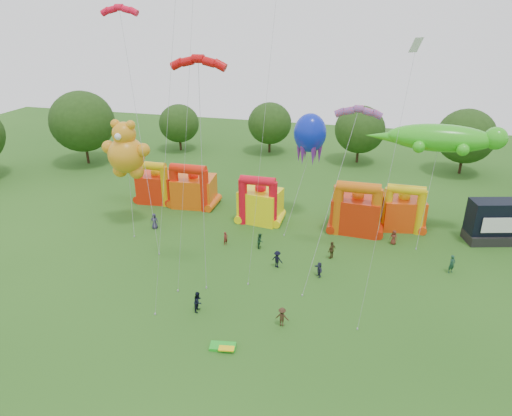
% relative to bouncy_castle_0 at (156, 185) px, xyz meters
% --- Properties ---
extents(ground, '(160.00, 160.00, 0.00)m').
position_rel_bouncy_castle_0_xyz_m(ground, '(17.62, -29.68, -2.28)').
color(ground, '#214E16').
rests_on(ground, ground).
extents(tree_ring, '(120.15, 122.22, 12.07)m').
position_rel_bouncy_castle_0_xyz_m(tree_ring, '(16.48, -29.08, 3.98)').
color(tree_ring, '#352314').
rests_on(tree_ring, ground).
extents(bouncy_castle_0, '(5.00, 4.16, 5.96)m').
position_rel_bouncy_castle_0_xyz_m(bouncy_castle_0, '(0.00, 0.00, 0.00)').
color(bouncy_castle_0, red).
rests_on(bouncy_castle_0, ground).
extents(bouncy_castle_1, '(5.68, 4.73, 6.11)m').
position_rel_bouncy_castle_0_xyz_m(bouncy_castle_1, '(5.35, -0.07, 0.04)').
color(bouncy_castle_1, '#E6570C').
rests_on(bouncy_castle_1, ground).
extents(bouncy_castle_2, '(5.27, 4.48, 6.23)m').
position_rel_bouncy_castle_0_xyz_m(bouncy_castle_2, '(15.07, -2.57, 0.10)').
color(bouncy_castle_2, '#FFE90D').
rests_on(bouncy_castle_2, ground).
extents(bouncy_castle_3, '(5.76, 4.75, 6.54)m').
position_rel_bouncy_castle_0_xyz_m(bouncy_castle_3, '(26.60, -2.28, 0.20)').
color(bouncy_castle_3, red).
rests_on(bouncy_castle_3, ground).
extents(bouncy_castle_4, '(5.32, 4.56, 5.84)m').
position_rel_bouncy_castle_0_xyz_m(bouncy_castle_4, '(31.85, -0.09, -0.04)').
color(bouncy_castle_4, '#E9400C').
rests_on(bouncy_castle_4, ground).
extents(stage_trailer, '(8.02, 4.77, 4.92)m').
position_rel_bouncy_castle_0_xyz_m(stage_trailer, '(42.49, -0.86, 0.09)').
color(stage_trailer, black).
rests_on(stage_trailer, ground).
extents(teddy_bear_kite, '(5.92, 5.40, 12.91)m').
position_rel_bouncy_castle_0_xyz_m(teddy_bear_kite, '(0.66, -7.66, 5.25)').
color(teddy_bear_kite, orange).
rests_on(teddy_bear_kite, ground).
extents(gecko_kite, '(14.73, 8.01, 12.80)m').
position_rel_bouncy_castle_0_xyz_m(gecko_kite, '(34.44, -0.83, 6.68)').
color(gecko_kite, green).
rests_on(gecko_kite, ground).
extents(octopus_kite, '(3.84, 8.20, 13.10)m').
position_rel_bouncy_castle_0_xyz_m(octopus_kite, '(19.93, -1.19, 4.66)').
color(octopus_kite, '#0C20BB').
rests_on(octopus_kite, ground).
extents(parafoil_kites, '(30.02, 13.92, 25.23)m').
position_rel_bouncy_castle_0_xyz_m(parafoil_kites, '(8.80, -10.14, 8.83)').
color(parafoil_kites, red).
rests_on(parafoil_kites, ground).
extents(diamond_kites, '(19.59, 13.13, 37.77)m').
position_rel_bouncy_castle_0_xyz_m(diamond_kites, '(16.87, -16.71, 13.84)').
color(diamond_kites, red).
rests_on(diamond_kites, ground).
extents(folded_kite_bundle, '(2.14, 1.35, 0.31)m').
position_rel_bouncy_castle_0_xyz_m(folded_kite_bundle, '(17.95, -25.64, -2.14)').
color(folded_kite_bundle, green).
rests_on(folded_kite_bundle, ground).
extents(spectator_0, '(1.09, 0.89, 1.93)m').
position_rel_bouncy_castle_0_xyz_m(spectator_0, '(3.43, -7.79, -1.31)').
color(spectator_0, '#2D2A46').
rests_on(spectator_0, ground).
extents(spectator_1, '(0.61, 0.68, 1.56)m').
position_rel_bouncy_castle_0_xyz_m(spectator_1, '(12.90, -9.53, -1.50)').
color(spectator_1, maroon).
rests_on(spectator_1, ground).
extents(spectator_2, '(0.70, 0.88, 1.73)m').
position_rel_bouncy_castle_0_xyz_m(spectator_2, '(16.78, -9.24, -1.41)').
color(spectator_2, '#163820').
rests_on(spectator_2, ground).
extents(spectator_3, '(1.34, 1.04, 1.83)m').
position_rel_bouncy_castle_0_xyz_m(spectator_3, '(19.45, -12.76, -1.36)').
color(spectator_3, black).
rests_on(spectator_3, ground).
extents(spectator_4, '(1.00, 1.22, 1.94)m').
position_rel_bouncy_castle_0_xyz_m(spectator_4, '(24.60, -9.56, -1.30)').
color(spectator_4, '#48391C').
rests_on(spectator_4, ground).
extents(spectator_5, '(1.17, 1.46, 1.56)m').
position_rel_bouncy_castle_0_xyz_m(spectator_5, '(23.78, -13.44, -1.50)').
color(spectator_5, '#262840').
rests_on(spectator_5, ground).
extents(spectator_6, '(0.96, 0.82, 1.67)m').
position_rel_bouncy_castle_0_xyz_m(spectator_6, '(30.93, -4.68, -1.44)').
color(spectator_6, maroon).
rests_on(spectator_6, ground).
extents(spectator_7, '(0.84, 0.80, 1.94)m').
position_rel_bouncy_castle_0_xyz_m(spectator_7, '(36.40, -9.44, -1.31)').
color(spectator_7, '#193F2B').
rests_on(spectator_7, ground).
extents(spectator_8, '(0.77, 0.96, 1.90)m').
position_rel_bouncy_castle_0_xyz_m(spectator_8, '(14.36, -21.62, -1.33)').
color(spectator_8, black).
rests_on(spectator_8, ground).
extents(spectator_9, '(1.15, 0.70, 1.73)m').
position_rel_bouncy_castle_0_xyz_m(spectator_9, '(21.80, -21.78, -1.41)').
color(spectator_9, '#382416').
rests_on(spectator_9, ground).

